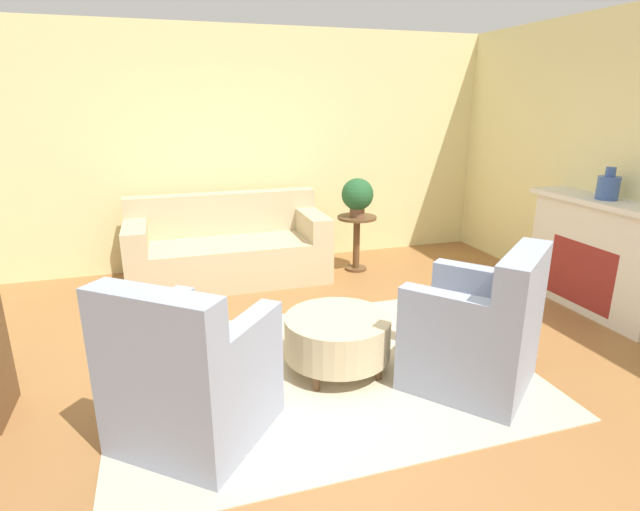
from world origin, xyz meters
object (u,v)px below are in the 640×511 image
(vase_mantel_near, at_px, (608,187))
(couch, at_px, (229,250))
(armchair_left, at_px, (189,380))
(potted_plant_on_side_table, at_px, (357,195))
(ottoman_table, at_px, (337,336))
(side_table, at_px, (357,235))
(armchair_right, at_px, (479,334))

(vase_mantel_near, bearing_deg, couch, 149.03)
(armchair_left, xyz_separation_m, potted_plant_on_side_table, (2.11, 2.66, 0.52))
(ottoman_table, bearing_deg, couch, 102.40)
(vase_mantel_near, relative_size, potted_plant_on_side_table, 0.66)
(armchair_left, bearing_deg, vase_mantel_near, 12.30)
(ottoman_table, distance_m, side_table, 2.39)
(armchair_left, bearing_deg, ottoman_table, 24.39)
(armchair_right, bearing_deg, potted_plant_on_side_table, 87.14)
(armchair_left, distance_m, side_table, 3.40)
(armchair_right, height_order, side_table, armchair_right)
(side_table, bearing_deg, couch, 175.24)
(vase_mantel_near, height_order, potted_plant_on_side_table, vase_mantel_near)
(ottoman_table, height_order, side_table, side_table)
(ottoman_table, bearing_deg, side_table, 64.99)
(couch, distance_m, vase_mantel_near, 3.88)
(couch, bearing_deg, potted_plant_on_side_table, -4.76)
(armchair_right, distance_m, side_table, 2.66)
(armchair_right, relative_size, ottoman_table, 1.40)
(armchair_left, relative_size, armchair_right, 1.00)
(couch, height_order, armchair_left, armchair_left)
(ottoman_table, distance_m, potted_plant_on_side_table, 2.47)
(side_table, height_order, potted_plant_on_side_table, potted_plant_on_side_table)
(armchair_left, xyz_separation_m, ottoman_table, (1.11, 0.50, -0.12))
(armchair_left, distance_m, vase_mantel_near, 4.02)
(couch, bearing_deg, armchair_left, -102.21)
(couch, xyz_separation_m, vase_mantel_near, (3.25, -1.95, 0.87))
(couch, relative_size, armchair_right, 1.95)
(armchair_left, distance_m, ottoman_table, 1.22)
(ottoman_table, relative_size, potted_plant_on_side_table, 1.77)
(vase_mantel_near, bearing_deg, potted_plant_on_side_table, 133.61)
(armchair_left, height_order, side_table, armchair_left)
(couch, xyz_separation_m, potted_plant_on_side_table, (1.51, -0.13, 0.57))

